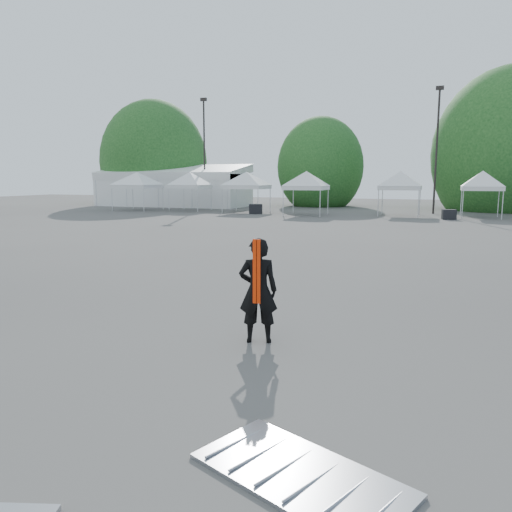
% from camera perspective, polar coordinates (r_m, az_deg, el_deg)
% --- Properties ---
extents(ground, '(120.00, 120.00, 0.00)m').
position_cam_1_polar(ground, '(11.03, 2.24, -5.89)').
color(ground, '#474442').
rests_on(ground, ground).
extents(marquee, '(15.00, 6.25, 4.23)m').
position_cam_1_polar(marquee, '(51.74, -9.41, 7.85)').
color(marquee, white).
rests_on(marquee, ground).
extents(light_pole_west, '(0.60, 0.25, 10.30)m').
position_cam_1_polar(light_pole_west, '(49.09, -5.93, 12.31)').
color(light_pole_west, black).
rests_on(light_pole_west, ground).
extents(light_pole_east, '(0.60, 0.25, 9.80)m').
position_cam_1_polar(light_pole_east, '(42.26, 19.97, 12.05)').
color(light_pole_east, black).
rests_on(light_pole_east, ground).
extents(tree_far_w, '(4.80, 4.80, 7.30)m').
position_cam_1_polar(tree_far_w, '(56.36, -11.58, 10.48)').
color(tree_far_w, '#382314').
rests_on(tree_far_w, ground).
extents(tree_mid_w, '(4.16, 4.16, 6.33)m').
position_cam_1_polar(tree_mid_w, '(51.42, 7.36, 10.07)').
color(tree_mid_w, '#382314').
rests_on(tree_mid_w, ground).
extents(tree_mid_e, '(5.12, 5.12, 7.79)m').
position_cam_1_polar(tree_mid_e, '(49.55, 27.01, 10.29)').
color(tree_mid_e, '#382314').
rests_on(tree_mid_e, ground).
extents(tent_a, '(4.74, 4.74, 3.88)m').
position_cam_1_polar(tent_a, '(45.34, -13.44, 8.97)').
color(tent_a, silver).
rests_on(tent_a, ground).
extents(tent_b, '(4.13, 4.13, 3.88)m').
position_cam_1_polar(tent_b, '(44.06, -7.56, 9.14)').
color(tent_b, silver).
rests_on(tent_b, ground).
extents(tent_c, '(4.66, 4.66, 3.88)m').
position_cam_1_polar(tent_c, '(41.62, -1.09, 9.24)').
color(tent_c, silver).
rests_on(tent_c, ground).
extents(tent_d, '(4.25, 4.25, 3.88)m').
position_cam_1_polar(tent_d, '(38.37, 5.78, 9.22)').
color(tent_d, silver).
rests_on(tent_d, ground).
extents(tent_e, '(4.28, 4.28, 3.88)m').
position_cam_1_polar(tent_e, '(39.22, 16.21, 8.91)').
color(tent_e, silver).
rests_on(tent_e, ground).
extents(tent_f, '(3.86, 3.86, 3.88)m').
position_cam_1_polar(tent_f, '(39.23, 24.50, 8.47)').
color(tent_f, silver).
rests_on(tent_f, ground).
extents(man, '(0.77, 0.62, 1.82)m').
position_cam_1_polar(man, '(8.55, 0.24, -3.94)').
color(man, black).
rests_on(man, ground).
extents(barrier_mid, '(2.29, 1.75, 0.07)m').
position_cam_1_polar(barrier_mid, '(5.19, 5.13, -23.59)').
color(barrier_mid, '#9FA1A7').
rests_on(barrier_mid, ground).
extents(crate_west, '(1.13, 0.97, 0.76)m').
position_cam_1_polar(crate_west, '(39.72, -0.03, 5.39)').
color(crate_west, black).
rests_on(crate_west, ground).
extents(crate_mid, '(0.99, 0.83, 0.69)m').
position_cam_1_polar(crate_mid, '(36.71, 21.19, 4.45)').
color(crate_mid, black).
rests_on(crate_mid, ground).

